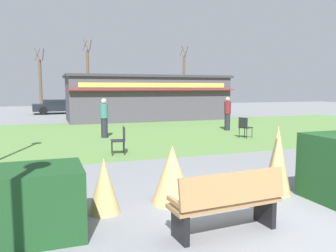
% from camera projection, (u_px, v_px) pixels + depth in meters
% --- Properties ---
extents(ground_plane, '(80.00, 80.00, 0.00)m').
position_uv_depth(ground_plane, '(271.00, 226.00, 5.22)').
color(ground_plane, slate).
extents(lawn_patch, '(36.00, 12.00, 0.01)m').
position_uv_depth(lawn_patch, '(119.00, 134.00, 15.78)').
color(lawn_patch, '#5B8442').
rests_on(lawn_patch, ground_plane).
extents(park_bench, '(1.73, 0.63, 0.95)m').
position_uv_depth(park_bench, '(228.00, 202.00, 4.88)').
color(park_bench, '#9E7547').
rests_on(park_bench, ground_plane).
extents(hedge_left, '(1.83, 1.10, 0.99)m').
position_uv_depth(hedge_left, '(16.00, 204.00, 4.73)').
color(hedge_left, '#19421E').
rests_on(hedge_left, ground_plane).
extents(ornamental_grass_behind_left, '(0.52, 0.52, 1.29)m').
position_uv_depth(ornamental_grass_behind_left, '(278.00, 163.00, 6.70)').
color(ornamental_grass_behind_left, tan).
rests_on(ornamental_grass_behind_left, ground_plane).
extents(ornamental_grass_behind_right, '(0.51, 0.51, 1.37)m').
position_uv_depth(ornamental_grass_behind_right, '(277.00, 159.00, 6.88)').
color(ornamental_grass_behind_right, tan).
rests_on(ornamental_grass_behind_right, ground_plane).
extents(ornamental_grass_behind_center, '(0.78, 0.78, 1.07)m').
position_uv_depth(ornamental_grass_behind_center, '(172.00, 174.00, 6.23)').
color(ornamental_grass_behind_center, tan).
rests_on(ornamental_grass_behind_center, ground_plane).
extents(ornamental_grass_behind_far, '(0.55, 0.55, 0.94)m').
position_uv_depth(ornamental_grass_behind_far, '(104.00, 186.00, 5.73)').
color(ornamental_grass_behind_far, tan).
rests_on(ornamental_grass_behind_far, ground_plane).
extents(food_kiosk, '(10.89, 4.28, 2.99)m').
position_uv_depth(food_kiosk, '(148.00, 98.00, 23.03)').
color(food_kiosk, '#47424C').
rests_on(food_kiosk, ground_plane).
extents(cafe_chair_west, '(0.49, 0.49, 0.89)m').
position_uv_depth(cafe_chair_west, '(121.00, 138.00, 10.83)').
color(cafe_chair_west, black).
rests_on(cafe_chair_west, ground_plane).
extents(cafe_chair_east, '(0.57, 0.57, 0.89)m').
position_uv_depth(cafe_chair_east, '(245.00, 126.00, 14.42)').
color(cafe_chair_east, black).
rests_on(cafe_chair_east, ground_plane).
extents(person_strolling, '(0.34, 0.34, 1.69)m').
position_uv_depth(person_strolling, '(104.00, 118.00, 14.49)').
color(person_strolling, '#23232D').
rests_on(person_strolling, ground_plane).
extents(person_standing, '(0.34, 0.34, 1.69)m').
position_uv_depth(person_standing, '(227.00, 113.00, 17.08)').
color(person_standing, '#23232D').
rests_on(person_standing, ground_plane).
extents(parked_car_west_slot, '(4.29, 2.24, 1.20)m').
position_uv_depth(parked_car_west_slot, '(58.00, 106.00, 28.52)').
color(parked_car_west_slot, black).
rests_on(parked_car_west_slot, ground_plane).
extents(parked_car_center_slot, '(4.32, 2.29, 1.20)m').
position_uv_depth(parked_car_center_slot, '(123.00, 105.00, 30.41)').
color(parked_car_center_slot, silver).
rests_on(parked_car_center_slot, ground_plane).
extents(parked_car_east_slot, '(4.33, 2.31, 1.20)m').
position_uv_depth(parked_car_east_slot, '(171.00, 104.00, 31.98)').
color(parked_car_east_slot, '#B7BABF').
rests_on(parked_car_east_slot, ground_plane).
extents(tree_left_bg, '(0.91, 0.96, 6.89)m').
position_uv_depth(tree_left_bg, '(184.00, 80.00, 38.62)').
color(tree_left_bg, brown).
rests_on(tree_left_bg, ground_plane).
extents(tree_right_bg, '(0.91, 0.96, 7.07)m').
position_uv_depth(tree_right_bg, '(88.00, 78.00, 34.69)').
color(tree_right_bg, brown).
rests_on(tree_right_bg, ground_plane).
extents(tree_center_bg, '(0.91, 0.96, 5.90)m').
position_uv_depth(tree_center_bg, '(40.00, 84.00, 32.29)').
color(tree_center_bg, brown).
rests_on(tree_center_bg, ground_plane).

